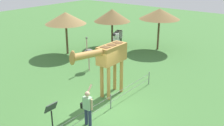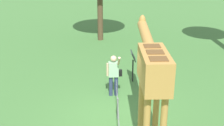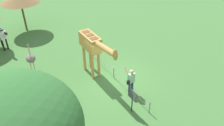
% 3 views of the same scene
% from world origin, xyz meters
% --- Properties ---
extents(ground_plane, '(60.00, 60.00, 0.00)m').
position_xyz_m(ground_plane, '(0.00, 0.00, 0.00)').
color(ground_plane, '#427538').
extents(giraffe, '(3.75, 0.73, 3.12)m').
position_xyz_m(giraffe, '(-0.91, -0.78, 2.13)').
color(giraffe, '#BC8942').
rests_on(giraffe, ground_plane).
extents(visitor, '(0.64, 0.58, 1.70)m').
position_xyz_m(visitor, '(1.67, 0.21, 0.90)').
color(visitor, navy).
rests_on(visitor, ground_plane).
extents(info_sign, '(0.56, 0.21, 1.32)m').
position_xyz_m(info_sign, '(2.93, -0.59, 0.95)').
color(info_sign, black).
rests_on(info_sign, ground_plane).
extents(wire_fence, '(7.05, 0.05, 0.75)m').
position_xyz_m(wire_fence, '(0.00, 0.12, 0.40)').
color(wire_fence, slate).
rests_on(wire_fence, ground_plane).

